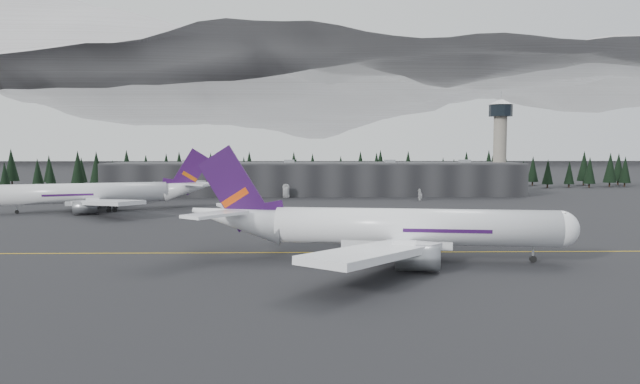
{
  "coord_description": "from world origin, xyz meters",
  "views": [
    {
      "loc": [
        -2.52,
        -101.26,
        18.42
      ],
      "look_at": [
        0.0,
        20.0,
        9.0
      ],
      "focal_mm": 32.0,
      "sensor_mm": 36.0,
      "label": 1
    }
  ],
  "objects_px": {
    "control_tower": "(500,135)",
    "gse_vehicle_b": "(420,199)",
    "gse_vehicle_a": "(286,196)",
    "jet_parked": "(107,193)",
    "jet_main": "(380,227)",
    "terminal": "(315,178)"
  },
  "relations": [
    {
      "from": "control_tower",
      "to": "gse_vehicle_b",
      "type": "distance_m",
      "value": 54.83
    },
    {
      "from": "control_tower",
      "to": "gse_vehicle_a",
      "type": "distance_m",
      "value": 90.93
    },
    {
      "from": "gse_vehicle_b",
      "to": "jet_parked",
      "type": "bearing_deg",
      "value": -72.59
    },
    {
      "from": "jet_main",
      "to": "gse_vehicle_a",
      "type": "height_order",
      "value": "jet_main"
    },
    {
      "from": "jet_parked",
      "to": "gse_vehicle_a",
      "type": "relative_size",
      "value": 11.73
    },
    {
      "from": "control_tower",
      "to": "jet_main",
      "type": "height_order",
      "value": "control_tower"
    },
    {
      "from": "jet_parked",
      "to": "gse_vehicle_b",
      "type": "bearing_deg",
      "value": 178.93
    },
    {
      "from": "jet_main",
      "to": "jet_parked",
      "type": "bearing_deg",
      "value": 141.71
    },
    {
      "from": "terminal",
      "to": "gse_vehicle_b",
      "type": "distance_m",
      "value": 47.01
    },
    {
      "from": "jet_main",
      "to": "gse_vehicle_a",
      "type": "distance_m",
      "value": 117.39
    },
    {
      "from": "terminal",
      "to": "gse_vehicle_b",
      "type": "relative_size",
      "value": 38.02
    },
    {
      "from": "terminal",
      "to": "gse_vehicle_a",
      "type": "height_order",
      "value": "terminal"
    },
    {
      "from": "terminal",
      "to": "control_tower",
      "type": "xyz_separation_m",
      "value": [
        75.0,
        3.0,
        17.11
      ]
    },
    {
      "from": "jet_main",
      "to": "terminal",
      "type": "bearing_deg",
      "value": 102.09
    },
    {
      "from": "jet_main",
      "to": "jet_parked",
      "type": "height_order",
      "value": "jet_main"
    },
    {
      "from": "jet_main",
      "to": "gse_vehicle_b",
      "type": "bearing_deg",
      "value": 83.36
    },
    {
      "from": "jet_main",
      "to": "jet_parked",
      "type": "distance_m",
      "value": 102.72
    },
    {
      "from": "jet_parked",
      "to": "gse_vehicle_a",
      "type": "height_order",
      "value": "jet_parked"
    },
    {
      "from": "terminal",
      "to": "jet_main",
      "type": "relative_size",
      "value": 2.5
    },
    {
      "from": "terminal",
      "to": "gse_vehicle_a",
      "type": "distance_m",
      "value": 21.09
    },
    {
      "from": "terminal",
      "to": "jet_parked",
      "type": "xyz_separation_m",
      "value": [
        -61.53,
        -58.58,
        -1.13
      ]
    },
    {
      "from": "jet_main",
      "to": "jet_parked",
      "type": "relative_size",
      "value": 1.05
    }
  ]
}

